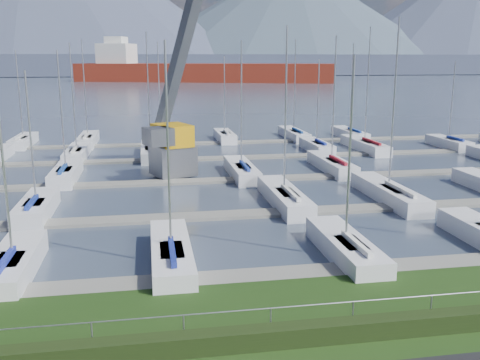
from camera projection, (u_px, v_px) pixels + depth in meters
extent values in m
cube|color=#3F495C|center=(156.00, 79.00, 268.71)|extent=(800.00, 540.00, 0.20)
cube|color=black|center=(301.00, 334.00, 18.35)|extent=(80.00, 0.70, 0.70)
cylinder|color=gray|center=(299.00, 306.00, 18.55)|extent=(80.00, 0.04, 0.04)
cube|color=#41485F|center=(154.00, 64.00, 334.55)|extent=(900.00, 80.00, 12.00)
cone|color=#425061|center=(291.00, 16.00, 421.58)|extent=(300.00, 300.00, 85.00)
cube|color=slate|center=(262.00, 276.00, 24.63)|extent=(90.00, 1.60, 0.25)
cube|color=slate|center=(229.00, 215.00, 34.24)|extent=(90.00, 1.60, 0.25)
cube|color=gray|center=(211.00, 181.00, 43.84)|extent=(90.00, 1.60, 0.25)
cube|color=gray|center=(199.00, 159.00, 53.45)|extent=(90.00, 1.60, 0.25)
cube|color=slate|center=(191.00, 144.00, 63.06)|extent=(90.00, 1.60, 0.25)
cube|color=slate|center=(173.00, 160.00, 45.43)|extent=(4.10, 4.10, 2.60)
cube|color=#D3950C|center=(172.00, 135.00, 44.96)|extent=(3.61, 4.09, 1.80)
cube|color=#5B5E62|center=(187.00, 27.00, 47.59)|extent=(6.50, 10.20, 19.89)
cube|color=#515358|center=(158.00, 136.00, 42.80)|extent=(2.63, 2.75, 1.40)
cube|color=maroon|center=(203.00, 75.00, 231.78)|extent=(111.55, 54.22, 10.00)
cube|color=silver|center=(117.00, 58.00, 236.50)|extent=(17.86, 17.86, 12.00)
cube|color=silver|center=(116.00, 41.00, 234.95)|extent=(10.21, 10.21, 4.00)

